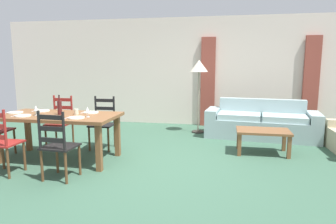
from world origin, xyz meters
name	(u,v)px	position (x,y,z in m)	size (l,w,h in m)	color
ground_plane	(149,164)	(0.00, 0.00, -0.01)	(9.60, 9.60, 0.02)	#375B46
wall_far	(181,72)	(0.00, 3.30, 1.35)	(9.60, 0.16, 2.70)	beige
curtain_panel_left	(208,82)	(0.70, 3.16, 1.10)	(0.35, 0.08, 2.20)	brown
curtain_panel_right	(311,83)	(3.10, 3.16, 1.10)	(0.35, 0.08, 2.20)	brown
dining_table	(59,120)	(-1.48, -0.07, 0.66)	(1.90, 0.96, 0.75)	brown
dining_chair_near_left	(1,142)	(-1.90, -0.85, 0.48)	(0.42, 0.40, 0.96)	maroon
dining_chair_near_right	(58,145)	(-1.03, -0.86, 0.48)	(0.44, 0.42, 0.96)	black
dining_chair_far_left	(61,122)	(-1.90, 0.68, 0.48)	(0.42, 0.40, 0.96)	maroon
dining_chair_far_right	(103,123)	(-1.06, 0.72, 0.48)	(0.43, 0.41, 0.96)	black
dinner_plate_near_left	(23,116)	(-1.93, -0.32, 0.76)	(0.24, 0.24, 0.02)	white
fork_near_left	(15,116)	(-2.08, -0.32, 0.75)	(0.02, 0.17, 0.01)	silver
dinner_plate_near_right	(76,118)	(-1.03, -0.32, 0.76)	(0.24, 0.24, 0.02)	white
fork_near_right	(67,118)	(-1.18, -0.32, 0.75)	(0.02, 0.17, 0.01)	silver
dinner_plate_far_left	(42,111)	(-1.93, 0.18, 0.76)	(0.24, 0.24, 0.02)	white
fork_far_left	(34,111)	(-2.08, 0.18, 0.75)	(0.02, 0.17, 0.01)	silver
dinner_plate_far_right	(91,112)	(-1.03, 0.18, 0.76)	(0.24, 0.24, 0.02)	white
fork_far_right	(83,112)	(-1.18, 0.18, 0.75)	(0.02, 0.17, 0.01)	silver
dinner_plate_head_west	(15,112)	(-2.26, -0.07, 0.76)	(0.24, 0.24, 0.02)	white
fork_head_west	(7,113)	(-2.41, -0.07, 0.75)	(0.02, 0.17, 0.01)	silver
wine_bottle	(60,107)	(-1.45, -0.06, 0.87)	(0.07, 0.07, 0.32)	#471919
wine_glass_near_left	(36,109)	(-1.77, -0.21, 0.86)	(0.06, 0.06, 0.16)	white
wine_glass_near_right	(87,110)	(-0.91, -0.19, 0.86)	(0.06, 0.06, 0.16)	white
coffee_cup_primary	(76,112)	(-1.20, 0.00, 0.80)	(0.07, 0.07, 0.09)	beige
coffee_cup_secondary	(38,112)	(-1.79, -0.16, 0.80)	(0.07, 0.07, 0.09)	beige
couch	(261,124)	(1.90, 2.15, 0.29)	(2.35, 1.03, 0.80)	#99B0B2
coffee_table	(263,134)	(1.81, 0.93, 0.36)	(0.90, 0.56, 0.42)	brown
standing_lamp	(199,70)	(0.55, 2.33, 1.41)	(0.40, 0.40, 1.64)	#332D28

